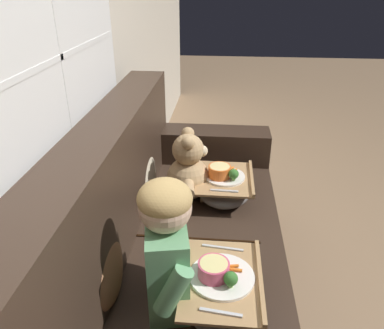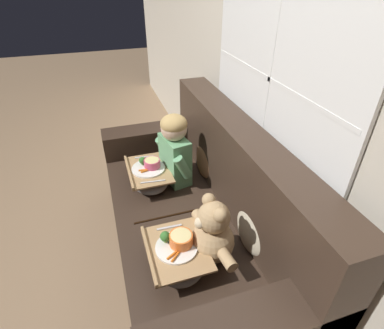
{
  "view_description": "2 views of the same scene",
  "coord_description": "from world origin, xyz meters",
  "views": [
    {
      "loc": [
        -1.43,
        -0.16,
        1.61
      ],
      "look_at": [
        0.15,
        -0.01,
        0.8
      ],
      "focal_mm": 35.0,
      "sensor_mm": 36.0,
      "label": 1
    },
    {
      "loc": [
        1.42,
        -0.42,
        1.84
      ],
      "look_at": [
        -0.06,
        0.06,
        0.8
      ],
      "focal_mm": 28.0,
      "sensor_mm": 36.0,
      "label": 2
    }
  ],
  "objects": [
    {
      "name": "couch",
      "position": [
        0.0,
        0.07,
        0.37
      ],
      "size": [
        1.98,
        0.93,
        1.04
      ],
      "color": "#38281E",
      "rests_on": "ground_plane"
    },
    {
      "name": "ground_plane",
      "position": [
        0.0,
        0.0,
        0.0
      ],
      "size": [
        14.0,
        14.0,
        0.0
      ],
      "primitive_type": "plane",
      "color": "#8E7051"
    },
    {
      "name": "throw_pillow_behind_teddy",
      "position": [
        0.38,
        0.28,
        0.64
      ],
      "size": [
        0.35,
        0.17,
        0.36
      ],
      "color": "#C1B293",
      "rests_on": "couch"
    },
    {
      "name": "lap_tray_teddy",
      "position": [
        0.38,
        -0.17,
        0.55
      ],
      "size": [
        0.39,
        0.31,
        0.21
      ],
      "color": "slate",
      "rests_on": "teddy_bear"
    },
    {
      "name": "child_figure",
      "position": [
        -0.38,
        0.03,
        0.76
      ],
      "size": [
        0.39,
        0.22,
        0.53
      ],
      "color": "#66A370",
      "rests_on": "couch"
    },
    {
      "name": "throw_pillow_behind_child",
      "position": [
        -0.38,
        0.28,
        0.64
      ],
      "size": [
        0.36,
        0.17,
        0.37
      ],
      "color": "#B2754C",
      "rests_on": "couch"
    },
    {
      "name": "teddy_bear",
      "position": [
        0.39,
        0.02,
        0.64
      ],
      "size": [
        0.43,
        0.3,
        0.4
      ],
      "color": "tan",
      "rests_on": "couch"
    },
    {
      "name": "lap_tray_child",
      "position": [
        -0.39,
        -0.17,
        0.55
      ],
      "size": [
        0.42,
        0.3,
        0.21
      ],
      "color": "slate",
      "rests_on": "child_figure"
    },
    {
      "name": "wall_back_with_window",
      "position": [
        0.0,
        0.53,
        1.3
      ],
      "size": [
        8.0,
        0.08,
        2.6
      ],
      "color": "beige",
      "rests_on": "ground_plane"
    }
  ]
}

